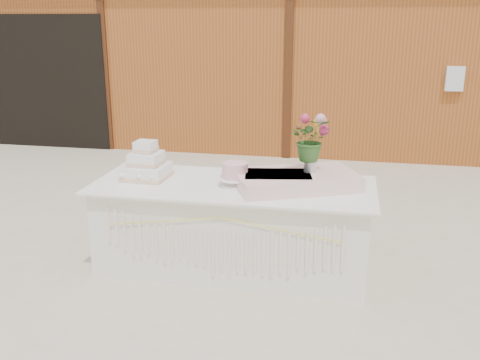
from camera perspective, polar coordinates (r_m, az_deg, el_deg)
name	(u,v)px	position (r m, az deg, el deg)	size (l,w,h in m)	color
ground	(233,266)	(4.84, -0.72, -9.21)	(80.00, 80.00, 0.00)	beige
barn	(301,44)	(10.29, 6.48, 14.22)	(12.60, 4.60, 3.30)	#9F5121
cake_table	(233,226)	(4.68, -0.75, -4.97)	(2.40, 1.00, 0.77)	white
wedding_cake	(146,166)	(4.77, -9.94, 1.51)	(0.38, 0.38, 0.34)	white
pink_cake_stand	(235,173)	(4.48, -0.55, 0.75)	(0.28, 0.28, 0.20)	white
satin_runner	(296,180)	(4.48, 5.98, -0.01)	(0.99, 0.57, 0.12)	beige
flower_vase	(310,163)	(4.50, 7.48, 1.78)	(0.11, 0.11, 0.14)	silver
bouquet	(311,134)	(4.44, 7.61, 4.94)	(0.33, 0.28, 0.36)	#305A24
loose_flowers	(129,173)	(4.96, -11.78, 0.73)	(0.14, 0.34, 0.02)	#D18092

